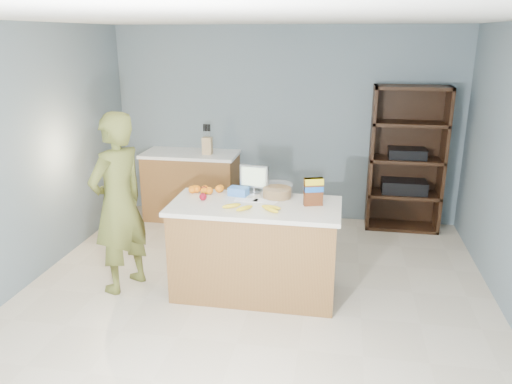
% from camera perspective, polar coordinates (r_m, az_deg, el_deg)
% --- Properties ---
extents(floor, '(4.50, 5.00, 0.02)m').
position_cam_1_polar(floor, '(4.67, -0.77, -13.10)').
color(floor, beige).
rests_on(floor, ground).
extents(walls, '(4.52, 5.02, 2.51)m').
position_cam_1_polar(walls, '(4.08, -0.86, 7.29)').
color(walls, slate).
rests_on(walls, ground).
extents(counter_peninsula, '(1.56, 0.76, 0.90)m').
position_cam_1_polar(counter_peninsula, '(4.73, -0.11, -6.94)').
color(counter_peninsula, brown).
rests_on(counter_peninsula, ground).
extents(back_cabinet, '(1.24, 0.62, 0.90)m').
position_cam_1_polar(back_cabinet, '(6.73, -7.35, 0.77)').
color(back_cabinet, brown).
rests_on(back_cabinet, ground).
extents(shelving_unit, '(0.90, 0.40, 1.80)m').
position_cam_1_polar(shelving_unit, '(6.52, 16.73, 3.38)').
color(shelving_unit, black).
rests_on(shelving_unit, ground).
extents(person, '(0.62, 0.74, 1.73)m').
position_cam_1_polar(person, '(4.85, -15.45, -1.28)').
color(person, brown).
rests_on(person, ground).
extents(knife_block, '(0.12, 0.10, 0.31)m').
position_cam_1_polar(knife_block, '(6.48, -5.59, 5.35)').
color(knife_block, tan).
rests_on(knife_block, back_cabinet).
extents(envelopes, '(0.41, 0.18, 0.00)m').
position_cam_1_polar(envelopes, '(4.64, -0.05, -1.01)').
color(envelopes, white).
rests_on(envelopes, counter_peninsula).
extents(bananas, '(0.54, 0.20, 0.04)m').
position_cam_1_polar(bananas, '(4.40, -0.19, -1.80)').
color(bananas, yellow).
rests_on(bananas, counter_peninsula).
extents(apples, '(0.12, 0.27, 0.07)m').
position_cam_1_polar(apples, '(4.77, -6.01, -0.16)').
color(apples, maroon).
rests_on(apples, counter_peninsula).
extents(oranges, '(0.34, 0.19, 0.07)m').
position_cam_1_polar(oranges, '(4.88, -5.83, 0.29)').
color(oranges, orange).
rests_on(oranges, counter_peninsula).
extents(blue_carton, '(0.20, 0.15, 0.08)m').
position_cam_1_polar(blue_carton, '(4.79, -2.02, 0.08)').
color(blue_carton, blue).
rests_on(blue_carton, counter_peninsula).
extents(salad_bowl, '(0.30, 0.30, 0.13)m').
position_cam_1_polar(salad_bowl, '(4.74, 2.43, 0.10)').
color(salad_bowl, '#267219').
rests_on(salad_bowl, counter_peninsula).
extents(tv, '(0.28, 0.12, 0.28)m').
position_cam_1_polar(tv, '(4.81, -0.23, 1.65)').
color(tv, silver).
rests_on(tv, counter_peninsula).
extents(cereal_box, '(0.18, 0.11, 0.26)m').
position_cam_1_polar(cereal_box, '(4.51, 6.59, 0.28)').
color(cereal_box, '#592B14').
rests_on(cereal_box, counter_peninsula).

